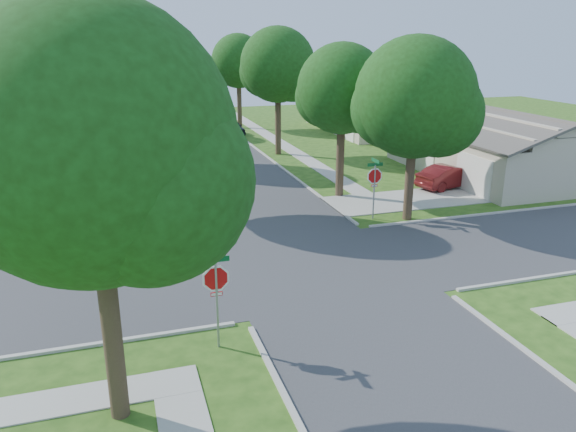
# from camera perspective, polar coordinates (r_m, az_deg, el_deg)

# --- Properties ---
(ground) EXTENTS (100.00, 100.00, 0.00)m
(ground) POSITION_cam_1_polar(r_m,az_deg,el_deg) (21.97, 2.81, -5.13)
(ground) COLOR #254713
(ground) RESTS_ON ground
(road_ns) EXTENTS (7.00, 100.00, 0.02)m
(road_ns) POSITION_cam_1_polar(r_m,az_deg,el_deg) (21.96, 2.81, -5.12)
(road_ns) COLOR #333335
(road_ns) RESTS_ON ground
(sidewalk_ne) EXTENTS (1.20, 40.00, 0.04)m
(sidewalk_ne) POSITION_cam_1_polar(r_m,az_deg,el_deg) (47.60, -1.09, 7.61)
(sidewalk_ne) COLOR #9E9B91
(sidewalk_ne) RESTS_ON ground
(sidewalk_nw) EXTENTS (1.20, 40.00, 0.04)m
(sidewalk_nw) POSITION_cam_1_polar(r_m,az_deg,el_deg) (45.75, -16.01, 6.49)
(sidewalk_nw) COLOR #9E9B91
(sidewalk_nw) RESTS_ON ground
(driveway) EXTENTS (8.80, 3.60, 0.05)m
(driveway) POSITION_cam_1_polar(r_m,az_deg,el_deg) (31.23, 11.99, 1.63)
(driveway) COLOR #9E9B91
(driveway) RESTS_ON ground
(stop_sign_sw) EXTENTS (1.05, 0.80, 2.98)m
(stop_sign_sw) POSITION_cam_1_polar(r_m,az_deg,el_deg) (15.86, -7.32, -6.73)
(stop_sign_sw) COLOR gray
(stop_sign_sw) RESTS_ON ground
(stop_sign_ne) EXTENTS (1.05, 0.80, 2.98)m
(stop_sign_ne) POSITION_cam_1_polar(r_m,az_deg,el_deg) (27.20, 8.79, 3.78)
(stop_sign_ne) COLOR gray
(stop_sign_ne) RESTS_ON ground
(tree_e_near) EXTENTS (4.97, 4.80, 8.28)m
(tree_e_near) POSITION_cam_1_polar(r_m,az_deg,el_deg) (30.47, 5.60, 12.32)
(tree_e_near) COLOR #38281C
(tree_e_near) RESTS_ON ground
(tree_e_mid) EXTENTS (5.59, 5.40, 9.21)m
(tree_e_mid) POSITION_cam_1_polar(r_m,az_deg,el_deg) (41.71, -0.97, 14.76)
(tree_e_mid) COLOR #38281C
(tree_e_mid) RESTS_ON ground
(tree_e_far) EXTENTS (5.17, 5.00, 8.72)m
(tree_e_far) POSITION_cam_1_polar(r_m,az_deg,el_deg) (54.30, -5.01, 15.17)
(tree_e_far) COLOR #38281C
(tree_e_far) RESTS_ON ground
(tree_w_near) EXTENTS (5.38, 5.20, 8.97)m
(tree_w_near) POSITION_cam_1_polar(r_m,az_deg,el_deg) (28.15, -12.73, 12.48)
(tree_w_near) COLOR #38281C
(tree_w_near) RESTS_ON ground
(tree_w_mid) EXTENTS (5.80, 5.60, 9.56)m
(tree_w_mid) POSITION_cam_1_polar(r_m,az_deg,el_deg) (40.06, -14.40, 14.43)
(tree_w_mid) COLOR #38281C
(tree_w_mid) RESTS_ON ground
(tree_w_far) EXTENTS (4.76, 4.60, 8.04)m
(tree_w_far) POSITION_cam_1_polar(r_m,az_deg,el_deg) (53.08, -15.26, 14.05)
(tree_w_far) COLOR #38281C
(tree_w_far) RESTS_ON ground
(tree_sw_corner) EXTENTS (6.21, 6.00, 9.55)m
(tree_sw_corner) POSITION_cam_1_polar(r_m,az_deg,el_deg) (12.17, -18.94, 5.83)
(tree_sw_corner) COLOR #38281C
(tree_sw_corner) RESTS_ON ground
(tree_ne_corner) EXTENTS (5.80, 5.60, 8.66)m
(tree_ne_corner) POSITION_cam_1_polar(r_m,az_deg,el_deg) (26.91, 12.86, 11.11)
(tree_ne_corner) COLOR #38281C
(tree_ne_corner) RESTS_ON ground
(house_ne_near) EXTENTS (8.42, 13.60, 4.23)m
(house_ne_near) POSITION_cam_1_polar(r_m,az_deg,el_deg) (38.44, 19.95, 6.29)
(house_ne_near) COLOR tan
(house_ne_near) RESTS_ON ground
(house_ne_far) EXTENTS (8.42, 13.60, 4.23)m
(house_ne_far) POSITION_cam_1_polar(r_m,az_deg,el_deg) (53.65, 8.33, 10.23)
(house_ne_far) COLOR tan
(house_ne_far) RESTS_ON ground
(car_driveway) EXTENTS (4.37, 2.42, 1.37)m
(car_driveway) POSITION_cam_1_polar(r_m,az_deg,el_deg) (34.22, 16.05, 3.89)
(car_driveway) COLOR #561112
(car_driveway) RESTS_ON ground
(car_curb_east) EXTENTS (1.97, 3.93, 1.28)m
(car_curb_east) POSITION_cam_1_polar(r_m,az_deg,el_deg) (51.17, -5.71, 8.97)
(car_curb_east) COLOR black
(car_curb_east) RESTS_ON ground
(car_curb_west) EXTENTS (2.00, 4.21, 1.18)m
(car_curb_west) POSITION_cam_1_polar(r_m,az_deg,el_deg) (56.20, -13.49, 9.32)
(car_curb_west) COLOR black
(car_curb_west) RESTS_ON ground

